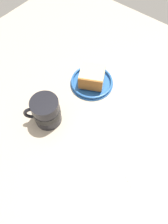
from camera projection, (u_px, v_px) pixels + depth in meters
ground_plane at (78, 111)px, 69.16cm from camera, size 116.47×116.47×2.57cm
small_plate at (92, 82)px, 72.71cm from camera, size 15.39×15.39×1.73cm
cake_slice at (92, 77)px, 69.98cm from camera, size 10.77×10.88×5.71cm
tea_mug at (46, 111)px, 61.67cm from camera, size 9.74×9.49×10.14cm
teaspoon at (116, 159)px, 59.16cm from camera, size 6.26×11.23×0.80cm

